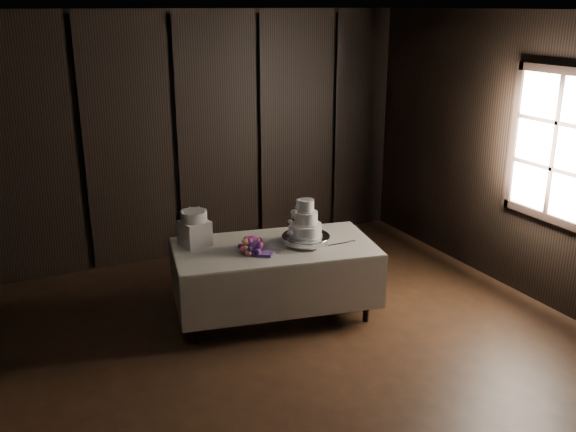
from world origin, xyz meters
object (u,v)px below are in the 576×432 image
(cake_stand, at_px, (306,240))
(box_pedestal, at_px, (195,233))
(bouquet, at_px, (252,245))
(wedding_cake, at_px, (304,222))
(small_cake, at_px, (194,216))
(display_table, at_px, (275,277))

(cake_stand, bearing_deg, box_pedestal, 154.71)
(bouquet, height_order, box_pedestal, box_pedestal)
(wedding_cake, height_order, small_cake, wedding_cake)
(wedding_cake, relative_size, bouquet, 0.91)
(display_table, height_order, box_pedestal, box_pedestal)
(display_table, distance_m, wedding_cake, 0.65)
(display_table, relative_size, bouquet, 5.22)
(cake_stand, relative_size, small_cake, 1.84)
(wedding_cake, xyz_separation_m, bouquet, (-0.54, 0.05, -0.17))
(display_table, height_order, small_cake, small_cake)
(display_table, bearing_deg, cake_stand, -6.79)
(bouquet, relative_size, small_cake, 1.57)
(display_table, height_order, cake_stand, cake_stand)
(display_table, height_order, bouquet, bouquet)
(display_table, bearing_deg, wedding_cake, -11.39)
(box_pedestal, bearing_deg, small_cake, 0.00)
(box_pedestal, bearing_deg, cake_stand, -25.29)
(wedding_cake, distance_m, box_pedestal, 1.09)
(wedding_cake, bearing_deg, cake_stand, 52.18)
(wedding_cake, distance_m, bouquet, 0.57)
(display_table, relative_size, box_pedestal, 8.29)
(cake_stand, relative_size, bouquet, 1.17)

